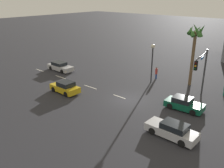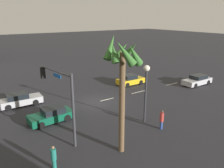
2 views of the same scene
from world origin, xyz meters
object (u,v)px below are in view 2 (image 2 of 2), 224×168
(car_1, at_px, (51,115))
(pedestrian_0, at_px, (54,157))
(streetlamp, at_px, (146,82))
(car_2, at_px, (130,80))
(pedestrian_1, at_px, (162,119))
(traffic_signal, at_px, (60,92))
(palm_tree_1, at_px, (122,68))
(car_3, at_px, (197,80))
(car_0, at_px, (20,100))

(car_1, height_order, pedestrian_0, pedestrian_0)
(streetlamp, bearing_deg, car_2, -122.01)
(pedestrian_0, distance_m, pedestrian_1, 9.60)
(car_1, relative_size, traffic_signal, 0.72)
(streetlamp, distance_m, pedestrian_0, 9.94)
(streetlamp, bearing_deg, car_1, -34.68)
(car_1, relative_size, pedestrian_1, 2.35)
(car_1, xyz_separation_m, traffic_signal, (0.20, 3.38, 3.27))
(car_2, relative_size, pedestrian_1, 2.26)
(pedestrian_1, distance_m, palm_tree_1, 7.23)
(car_1, xyz_separation_m, car_3, (-21.37, 0.30, 0.01))
(streetlamp, xyz_separation_m, palm_tree_1, (4.57, 2.61, 2.39))
(car_3, bearing_deg, palm_tree_1, 21.07)
(streetlamp, height_order, pedestrian_1, streetlamp)
(car_0, bearing_deg, pedestrian_1, 125.64)
(car_0, relative_size, car_1, 1.11)
(car_0, bearing_deg, car_3, 165.32)
(traffic_signal, bearing_deg, car_3, -171.87)
(car_1, relative_size, car_2, 1.04)
(car_3, bearing_deg, streetlamp, 18.04)
(car_1, xyz_separation_m, pedestrian_0, (2.19, 6.71, 0.24))
(car_2, relative_size, traffic_signal, 0.69)
(streetlamp, xyz_separation_m, pedestrian_0, (9.32, 1.78, -2.98))
(car_0, distance_m, streetlamp, 14.10)
(traffic_signal, bearing_deg, pedestrian_1, 155.85)
(traffic_signal, relative_size, streetlamp, 1.05)
(pedestrian_0, height_order, pedestrian_1, pedestrian_1)
(streetlamp, relative_size, palm_tree_1, 0.64)
(car_3, relative_size, traffic_signal, 0.83)
(palm_tree_1, bearing_deg, car_0, -72.75)
(car_1, height_order, streetlamp, streetlamp)
(car_2, xyz_separation_m, pedestrian_1, (6.03, 11.96, 0.26))
(car_1, bearing_deg, car_2, -158.99)
(traffic_signal, height_order, pedestrian_0, traffic_signal)
(car_1, xyz_separation_m, palm_tree_1, (-2.56, 7.54, 5.61))
(traffic_signal, relative_size, palm_tree_1, 0.68)
(pedestrian_0, bearing_deg, traffic_signal, -120.73)
(traffic_signal, distance_m, streetlamp, 7.50)
(traffic_signal, xyz_separation_m, pedestrian_0, (1.98, 3.34, -3.02))
(car_2, bearing_deg, car_0, -2.08)
(car_2, distance_m, streetlamp, 12.33)
(car_3, xyz_separation_m, pedestrian_1, (13.96, 6.50, 0.29))
(pedestrian_1, bearing_deg, pedestrian_0, -0.48)
(car_0, xyz_separation_m, traffic_signal, (-1.35, 9.09, 3.25))
(palm_tree_1, bearing_deg, car_1, -71.23)
(car_1, xyz_separation_m, streetlamp, (-7.13, 4.93, 3.22))
(pedestrian_1, bearing_deg, car_2, -116.76)
(car_0, height_order, streetlamp, streetlamp)
(streetlamp, bearing_deg, pedestrian_0, 10.81)
(streetlamp, bearing_deg, pedestrian_1, 98.66)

